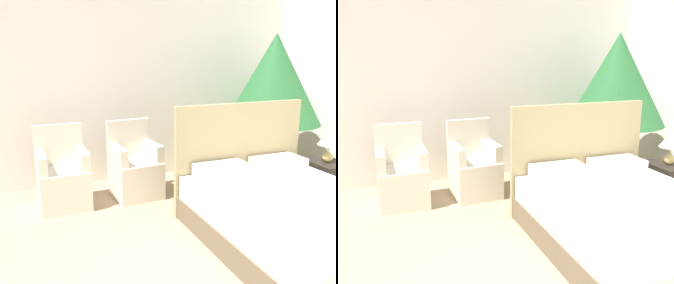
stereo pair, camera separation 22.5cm
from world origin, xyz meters
TOP-DOWN VIEW (x-y plane):
  - wall_back at (0.00, 3.88)m, footprint 10.00×0.06m
  - bed at (0.87, 1.33)m, footprint 1.64×2.15m
  - armchair_near_window_left at (-1.06, 3.11)m, footprint 0.58×0.57m
  - armchair_near_window_right at (-0.16, 3.11)m, footprint 0.61×0.60m
  - potted_palm at (1.87, 3.04)m, footprint 1.33×1.33m
  - nightstand at (1.97, 2.04)m, footprint 0.42×0.50m
  - table_lamp at (1.95, 2.04)m, footprint 0.27×0.27m

SIDE VIEW (x-z plane):
  - nightstand at x=1.97m, z-range 0.00..0.51m
  - bed at x=0.87m, z-range -0.35..0.91m
  - armchair_near_window_left at x=-1.06m, z-range -0.16..0.80m
  - armchair_near_window_right at x=-0.16m, z-range -0.16..0.80m
  - table_lamp at x=1.95m, z-range 0.58..0.98m
  - potted_palm at x=1.87m, z-range 0.37..2.44m
  - wall_back at x=0.00m, z-range 0.00..2.90m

